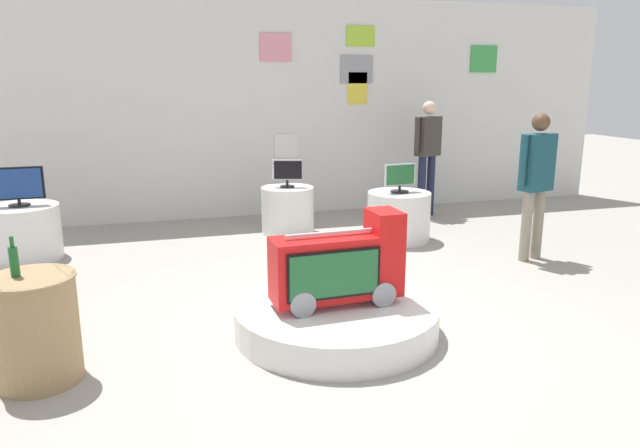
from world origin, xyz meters
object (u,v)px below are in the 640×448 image
novelty_firetruck_tv (339,268)px  shopper_browsing_near_truck (428,149)px  bottle_on_side_table (14,260)px  shopper_browsing_rear (536,176)px  display_pedestal_center_rear (288,210)px  side_table_round (35,328)px  tv_on_right_rear (400,178)px  display_pedestal_left_rear (23,233)px  tv_on_left_rear (17,186)px  tv_on_center_rear (287,172)px  display_pedestal_right_rear (399,216)px  main_display_pedestal (336,318)px

novelty_firetruck_tv → shopper_browsing_near_truck: (2.64, 3.82, 0.46)m
bottle_on_side_table → shopper_browsing_rear: shopper_browsing_rear is taller
novelty_firetruck_tv → bottle_on_side_table: 2.37m
display_pedestal_center_rear → side_table_round: side_table_round is taller
tv_on_right_rear → shopper_browsing_near_truck: size_ratio=0.25×
novelty_firetruck_tv → tv_on_right_rear: novelty_firetruck_tv is taller
display_pedestal_left_rear → side_table_round: (0.65, -3.21, 0.07)m
tv_on_left_rear → display_pedestal_left_rear: bearing=87.9°
novelty_firetruck_tv → shopper_browsing_near_truck: 4.66m
tv_on_left_rear → shopper_browsing_near_truck: bearing=8.1°
tv_on_left_rear → bottle_on_side_table: 3.23m
novelty_firetruck_tv → tv_on_center_rear: 3.40m
tv_on_center_rear → bottle_on_side_table: bottle_on_side_table is taller
display_pedestal_left_rear → tv_on_center_rear: bearing=5.9°
tv_on_center_rear → side_table_round: bearing=-126.3°
tv_on_right_rear → side_table_round: (-3.91, -2.77, -0.44)m
shopper_browsing_near_truck → shopper_browsing_rear: size_ratio=1.03×
display_pedestal_left_rear → display_pedestal_center_rear: size_ratio=1.18×
display_pedestal_right_rear → bottle_on_side_table: size_ratio=2.94×
main_display_pedestal → side_table_round: size_ratio=2.21×
main_display_pedestal → shopper_browsing_rear: shopper_browsing_rear is taller
display_pedestal_center_rear → tv_on_center_rear: size_ratio=1.79×
shopper_browsing_rear → tv_on_right_rear: bearing=132.7°
display_pedestal_right_rear → shopper_browsing_rear: shopper_browsing_rear is taller
novelty_firetruck_tv → tv_on_right_rear: 3.09m
main_display_pedestal → novelty_firetruck_tv: 0.44m
side_table_round → shopper_browsing_rear: 5.31m
novelty_firetruck_tv → bottle_on_side_table: (-2.34, -0.15, 0.31)m
shopper_browsing_rear → tv_on_center_rear: bearing=140.6°
main_display_pedestal → tv_on_right_rear: (1.68, 2.59, 0.70)m
tv_on_center_rear → display_pedestal_right_rear: bearing=-30.5°
tv_on_left_rear → tv_on_right_rear: size_ratio=1.32×
display_pedestal_right_rear → shopper_browsing_near_truck: size_ratio=0.47×
tv_on_left_rear → novelty_firetruck_tv: bearing=-46.2°
display_pedestal_left_rear → tv_on_center_rear: 3.31m
novelty_firetruck_tv → main_display_pedestal: bearing=164.8°
display_pedestal_center_rear → tv_on_right_rear: (1.31, -0.78, 0.51)m
novelty_firetruck_tv → shopper_browsing_rear: 3.14m
main_display_pedestal → shopper_browsing_near_truck: size_ratio=0.96×
bottle_on_side_table → display_pedestal_right_rear: bearing=34.5°
side_table_round → display_pedestal_left_rear: bearing=101.4°
novelty_firetruck_tv → display_pedestal_left_rear: novelty_firetruck_tv is taller
side_table_round → tv_on_center_rear: bearing=53.7°
display_pedestal_center_rear → tv_on_center_rear: (0.00, -0.00, 0.52)m
main_display_pedestal → bottle_on_side_table: 2.44m
tv_on_right_rear → shopper_browsing_near_truck: bearing=51.3°
tv_on_center_rear → shopper_browsing_rear: bearing=-39.4°
display_pedestal_right_rear → bottle_on_side_table: 4.88m
novelty_firetruck_tv → tv_on_left_rear: tv_on_left_rear is taller
tv_on_left_rear → side_table_round: (0.65, -3.20, -0.48)m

